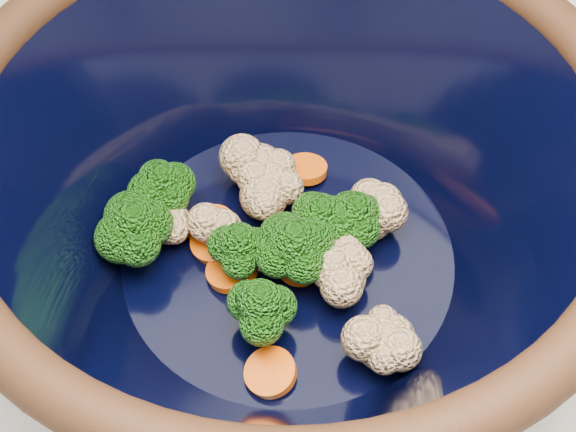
% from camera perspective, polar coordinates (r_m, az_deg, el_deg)
% --- Properties ---
extents(mixing_bowl, '(0.46, 0.46, 0.17)m').
position_cam_1_polar(mixing_bowl, '(0.47, 0.00, 1.20)').
color(mixing_bowl, black).
rests_on(mixing_bowl, counter).
extents(vegetable_pile, '(0.18, 0.18, 0.06)m').
position_cam_1_polar(vegetable_pile, '(0.49, -1.15, -1.53)').
color(vegetable_pile, '#608442').
rests_on(vegetable_pile, mixing_bowl).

